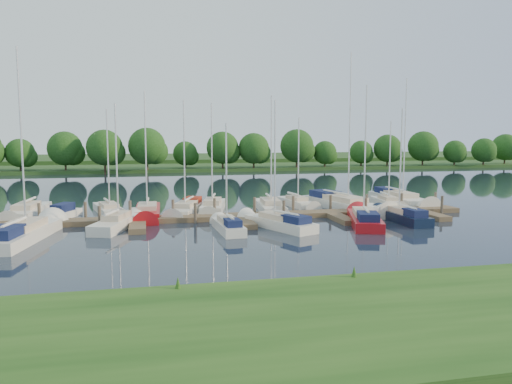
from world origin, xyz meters
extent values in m
plane|color=#182130|center=(0.00, 0.00, 0.00)|extent=(260.00, 260.00, 0.00)
cube|color=#194112|center=(0.00, -16.00, 0.25)|extent=(90.00, 10.00, 0.50)
cube|color=#4E3E2C|center=(0.00, 8.00, 0.20)|extent=(40.00, 2.00, 0.40)
cube|color=#4E3E2C|center=(-16.00, 5.00, 0.20)|extent=(1.20, 4.00, 0.40)
cube|color=#4E3E2C|center=(-8.00, 5.00, 0.20)|extent=(1.20, 4.00, 0.40)
cube|color=#4E3E2C|center=(0.00, 5.00, 0.20)|extent=(1.20, 4.00, 0.40)
cube|color=#4E3E2C|center=(8.00, 5.00, 0.20)|extent=(1.20, 4.00, 0.40)
cube|color=#4E3E2C|center=(16.00, 5.00, 0.20)|extent=(1.20, 4.00, 0.40)
cylinder|color=#473D33|center=(-15.55, 9.30, 0.60)|extent=(0.24, 0.24, 2.00)
cylinder|color=#473D33|center=(-12.09, 9.30, 0.60)|extent=(0.24, 0.24, 2.00)
cylinder|color=#473D33|center=(-8.64, 9.30, 0.60)|extent=(0.24, 0.24, 2.00)
cylinder|color=#473D33|center=(-5.18, 9.30, 0.60)|extent=(0.24, 0.24, 2.00)
cylinder|color=#473D33|center=(-1.73, 9.30, 0.60)|extent=(0.24, 0.24, 2.00)
cylinder|color=#473D33|center=(1.73, 9.30, 0.60)|extent=(0.24, 0.24, 2.00)
cylinder|color=#473D33|center=(5.18, 9.30, 0.60)|extent=(0.24, 0.24, 2.00)
cylinder|color=#473D33|center=(8.64, 9.30, 0.60)|extent=(0.24, 0.24, 2.00)
cylinder|color=#473D33|center=(12.09, 9.30, 0.60)|extent=(0.24, 0.24, 2.00)
cylinder|color=#473D33|center=(15.55, 9.30, 0.60)|extent=(0.24, 0.24, 2.00)
cylinder|color=#473D33|center=(19.00, 9.30, 0.60)|extent=(0.24, 0.24, 2.00)
cylinder|color=#473D33|center=(-10.80, 6.70, 0.60)|extent=(0.24, 0.24, 2.00)
cylinder|color=#473D33|center=(-3.60, 6.70, 0.60)|extent=(0.24, 0.24, 2.00)
cylinder|color=#473D33|center=(3.60, 6.70, 0.60)|extent=(0.24, 0.24, 2.00)
cylinder|color=#473D33|center=(10.80, 6.70, 0.60)|extent=(0.24, 0.24, 2.00)
cylinder|color=#473D33|center=(18.00, 6.70, 0.60)|extent=(0.24, 0.24, 2.00)
cube|color=#21441A|center=(0.00, 75.00, 0.30)|extent=(180.00, 30.00, 0.60)
cube|color=#2F4F22|center=(0.00, 100.00, 0.70)|extent=(220.00, 40.00, 1.40)
cylinder|color=#38281C|center=(-28.93, 63.12, 1.06)|extent=(0.36, 0.36, 2.13)
sphere|color=#183D10|center=(-28.93, 63.12, 3.67)|extent=(4.97, 4.97, 4.97)
sphere|color=#183D10|center=(-27.87, 63.32, 2.96)|extent=(3.55, 3.55, 3.55)
cylinder|color=#38281C|center=(-21.19, 62.82, 1.25)|extent=(0.36, 0.36, 2.50)
sphere|color=#183D10|center=(-21.19, 62.82, 4.31)|extent=(5.84, 5.84, 5.84)
sphere|color=#183D10|center=(-19.94, 63.02, 3.48)|extent=(4.17, 4.17, 4.17)
cylinder|color=#38281C|center=(-14.24, 63.94, 1.03)|extent=(0.36, 0.36, 2.07)
sphere|color=#183D10|center=(-14.24, 63.94, 3.56)|extent=(4.82, 4.82, 4.82)
sphere|color=#183D10|center=(-13.21, 64.14, 2.87)|extent=(3.44, 3.44, 3.44)
cylinder|color=#38281C|center=(-6.27, 60.84, 1.15)|extent=(0.36, 0.36, 2.30)
sphere|color=#183D10|center=(-6.27, 60.84, 3.97)|extent=(5.37, 5.37, 5.37)
sphere|color=#183D10|center=(-5.12, 61.04, 3.20)|extent=(3.84, 3.84, 3.84)
cylinder|color=#38281C|center=(0.32, 62.85, 1.15)|extent=(0.36, 0.36, 2.30)
sphere|color=#183D10|center=(0.32, 62.85, 3.95)|extent=(5.36, 5.36, 5.36)
sphere|color=#183D10|center=(1.47, 63.05, 3.19)|extent=(3.83, 3.83, 3.83)
cylinder|color=#38281C|center=(5.86, 63.32, 1.21)|extent=(0.36, 0.36, 2.42)
sphere|color=#183D10|center=(5.86, 63.32, 4.18)|extent=(5.66, 5.66, 5.66)
sphere|color=#183D10|center=(7.07, 63.52, 3.37)|extent=(4.04, 4.04, 4.04)
cylinder|color=#38281C|center=(12.95, 63.86, 1.24)|extent=(0.36, 0.36, 2.47)
sphere|color=#183D10|center=(12.95, 63.86, 4.26)|extent=(5.77, 5.77, 5.77)
sphere|color=#183D10|center=(14.19, 64.06, 3.43)|extent=(4.12, 4.12, 4.12)
cylinder|color=#38281C|center=(22.10, 60.02, 1.22)|extent=(0.36, 0.36, 2.43)
sphere|color=#183D10|center=(22.10, 60.02, 4.19)|extent=(5.67, 5.67, 5.67)
sphere|color=#183D10|center=(23.32, 60.22, 3.38)|extent=(4.05, 4.05, 4.05)
cylinder|color=#38281C|center=(27.89, 62.85, 1.02)|extent=(0.36, 0.36, 2.04)
sphere|color=#183D10|center=(27.89, 62.85, 3.51)|extent=(4.76, 4.76, 4.76)
sphere|color=#183D10|center=(28.90, 63.05, 2.83)|extent=(3.40, 3.40, 3.40)
cylinder|color=#38281C|center=(34.63, 62.44, 1.32)|extent=(0.36, 0.36, 2.64)
sphere|color=#183D10|center=(34.63, 62.44, 4.55)|extent=(6.17, 6.17, 6.17)
sphere|color=#183D10|center=(35.95, 62.64, 3.67)|extent=(4.41, 4.41, 4.41)
cylinder|color=#38281C|center=(41.64, 63.59, 1.14)|extent=(0.36, 0.36, 2.29)
sphere|color=#183D10|center=(41.64, 63.59, 3.94)|extent=(5.34, 5.34, 5.34)
sphere|color=#183D10|center=(42.79, 63.79, 3.18)|extent=(3.81, 3.81, 3.81)
cylinder|color=#38281C|center=(49.05, 60.05, 1.34)|extent=(0.36, 0.36, 2.68)
sphere|color=#183D10|center=(49.05, 60.05, 4.62)|extent=(6.26, 6.26, 6.26)
sphere|color=#183D10|center=(50.39, 60.25, 3.73)|extent=(4.47, 4.47, 4.47)
cylinder|color=#38281C|center=(56.40, 60.15, 1.07)|extent=(0.36, 0.36, 2.14)
sphere|color=#183D10|center=(56.40, 60.15, 3.69)|extent=(5.00, 5.00, 5.00)
sphere|color=#183D10|center=(57.47, 60.35, 2.98)|extent=(3.57, 3.57, 3.57)
cylinder|color=#38281C|center=(63.12, 62.02, 1.22)|extent=(0.36, 0.36, 2.44)
sphere|color=#183D10|center=(63.12, 62.02, 4.21)|extent=(5.70, 5.70, 5.70)
sphere|color=#183D10|center=(64.34, 62.22, 3.39)|extent=(4.07, 4.07, 4.07)
cylinder|color=#38281C|center=(69.88, 63.05, 1.19)|extent=(0.36, 0.36, 2.38)
sphere|color=#183D10|center=(69.88, 63.05, 4.09)|extent=(5.54, 5.54, 5.54)
sphere|color=#183D10|center=(71.06, 63.25, 3.30)|extent=(3.96, 3.96, 3.96)
cube|color=silver|center=(-17.28, 13.57, 0.15)|extent=(2.61, 7.56, 1.15)
cone|color=silver|center=(-17.55, 9.86, 0.15)|extent=(1.23, 2.67, 1.04)
cube|color=#BFAB93|center=(-17.31, 13.20, 0.89)|extent=(1.80, 3.45, 0.52)
cylinder|color=silver|center=(-17.33, 12.83, 5.75)|extent=(0.12, 0.12, 10.04)
cylinder|color=silver|center=(-17.23, 14.31, 1.31)|extent=(0.34, 3.34, 0.10)
cylinder|color=silver|center=(-17.23, 14.31, 1.31)|extent=(0.41, 2.98, 0.20)
cube|color=silver|center=(-14.13, 11.57, 0.15)|extent=(2.71, 4.17, 0.87)
cone|color=silver|center=(-14.88, 9.73, 0.15)|extent=(1.06, 1.35, 0.65)
cube|color=#131B42|center=(-14.13, 11.57, 0.83)|extent=(1.79, 2.41, 0.79)
cube|color=silver|center=(-10.64, 13.58, 0.15)|extent=(3.21, 6.56, 0.94)
cone|color=silver|center=(-9.89, 10.51, 0.15)|extent=(1.38, 2.36, 0.88)
cube|color=#BFAB93|center=(-10.56, 13.28, 0.73)|extent=(1.96, 3.08, 0.43)
cylinder|color=silver|center=(-10.49, 12.97, 4.87)|extent=(0.12, 0.12, 8.53)
cylinder|color=silver|center=(-10.79, 14.20, 1.07)|extent=(0.77, 2.79, 0.10)
cylinder|color=silver|center=(-10.79, 14.20, 1.07)|extent=(0.79, 2.50, 0.20)
cube|color=#A90F16|center=(-7.24, 11.18, 0.15)|extent=(2.30, 7.33, 1.09)
cone|color=#A90F16|center=(-7.37, 7.56, 0.15)|extent=(1.11, 2.58, 1.02)
cube|color=#BFAB93|center=(-7.26, 10.82, 0.84)|extent=(1.64, 3.32, 0.50)
cylinder|color=silver|center=(-7.27, 10.46, 5.60)|extent=(0.12, 0.12, 9.80)
cylinder|color=silver|center=(-7.22, 11.91, 1.24)|extent=(0.22, 3.27, 0.10)
cylinder|color=silver|center=(-7.22, 11.91, 1.24)|extent=(0.31, 2.91, 0.20)
cube|color=silver|center=(-3.81, 11.87, 0.15)|extent=(4.06, 7.04, 1.08)
cone|color=silver|center=(-4.95, 8.67, 0.15)|extent=(1.69, 2.56, 0.95)
cube|color=#BFAB93|center=(-3.93, 11.55, 0.84)|extent=(2.36, 3.36, 0.49)
cube|color=maroon|center=(-3.18, 13.67, 0.93)|extent=(1.94, 2.37, 0.54)
cylinder|color=silver|center=(-4.04, 11.23, 5.28)|extent=(0.12, 0.12, 9.18)
cylinder|color=silver|center=(-3.59, 12.51, 1.23)|extent=(1.11, 2.92, 0.10)
cylinder|color=silver|center=(-3.59, 12.51, 1.23)|extent=(1.09, 2.63, 0.20)
cube|color=silver|center=(-1.39, 12.83, 0.15)|extent=(3.23, 6.91, 1.16)
cone|color=silver|center=(-2.10, 9.57, 0.15)|extent=(1.41, 2.48, 0.93)
cube|color=#BFAB93|center=(-1.46, 12.50, 0.90)|extent=(2.00, 3.23, 0.53)
cylinder|color=silver|center=(-1.53, 12.18, 5.24)|extent=(0.12, 0.12, 8.99)
cylinder|color=silver|center=(-1.25, 13.48, 1.32)|extent=(0.73, 2.95, 0.10)
cylinder|color=silver|center=(-1.25, 13.48, 1.32)|extent=(0.76, 2.65, 0.20)
cube|color=silver|center=(3.69, 11.71, 0.15)|extent=(2.60, 7.28, 1.15)
cone|color=silver|center=(3.38, 8.16, 0.15)|extent=(1.21, 2.57, 1.00)
cube|color=#BFAB93|center=(3.66, 11.36, 0.89)|extent=(1.77, 3.33, 0.52)
cylinder|color=silver|center=(3.62, 11.00, 5.55)|extent=(0.12, 0.12, 9.63)
cylinder|color=silver|center=(3.75, 12.42, 1.31)|extent=(0.38, 3.21, 0.10)
cylinder|color=silver|center=(3.75, 12.42, 1.31)|extent=(0.44, 2.86, 0.20)
cube|color=silver|center=(6.94, 14.34, 0.15)|extent=(2.48, 6.04, 0.99)
cone|color=silver|center=(7.36, 11.44, 0.15)|extent=(1.11, 2.15, 0.82)
cube|color=#BFAB93|center=(6.98, 14.05, 0.76)|extent=(1.60, 2.79, 0.45)
cylinder|color=silver|center=(7.02, 13.76, 4.59)|extent=(0.12, 0.12, 7.92)
cylinder|color=silver|center=(6.85, 14.92, 1.12)|extent=(0.48, 2.63, 0.10)
cylinder|color=silver|center=(6.85, 14.92, 1.12)|extent=(0.54, 2.35, 0.20)
cube|color=silver|center=(10.66, 11.62, 0.15)|extent=(4.94, 10.33, 1.26)
cone|color=silver|center=(11.77, 6.77, 0.15)|extent=(2.14, 3.71, 1.39)
cube|color=#BFAB93|center=(10.77, 11.14, 0.98)|extent=(3.04, 4.83, 0.57)
cube|color=#131B42|center=(10.04, 14.34, 1.09)|extent=(2.57, 3.35, 0.63)
cylinder|color=silver|center=(10.88, 10.65, 7.53)|extent=(0.12, 0.12, 13.44)
cylinder|color=silver|center=(10.43, 12.59, 1.44)|extent=(1.10, 4.39, 0.10)
cylinder|color=silver|center=(10.43, 12.59, 1.44)|extent=(1.08, 3.93, 0.20)
cube|color=silver|center=(15.71, 12.54, 0.15)|extent=(2.26, 5.75, 1.00)
cone|color=silver|center=(15.36, 9.76, 0.15)|extent=(1.02, 2.04, 0.78)
cube|color=#BFAB93|center=(15.67, 12.26, 0.77)|extent=(1.48, 2.65, 0.45)
cylinder|color=silver|center=(15.64, 11.98, 4.42)|extent=(0.12, 0.12, 7.56)
cylinder|color=silver|center=(15.78, 13.09, 1.14)|extent=(0.41, 2.51, 0.10)
cylinder|color=silver|center=(15.78, 13.09, 1.14)|extent=(0.48, 2.25, 0.20)
cube|color=silver|center=(17.87, 14.17, 0.15)|extent=(2.57, 8.69, 1.19)
cone|color=silver|center=(17.94, 9.84, 0.15)|extent=(1.26, 3.05, 1.21)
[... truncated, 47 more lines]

